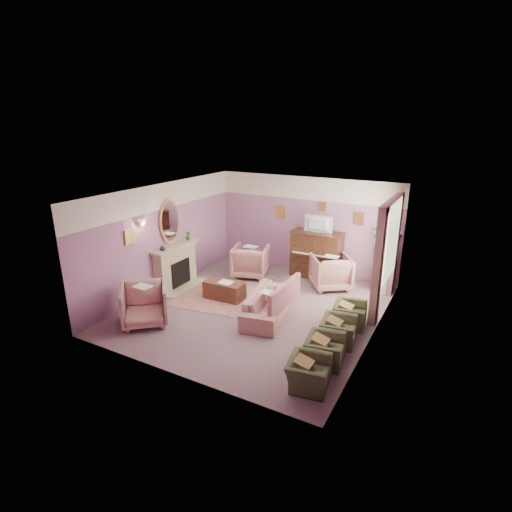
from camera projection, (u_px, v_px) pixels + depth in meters
The scene contains 48 objects.
floor at pixel (256, 308), 9.60m from camera, with size 5.50×6.00×0.01m, color #775E63.
ceiling at pixel (256, 193), 8.70m from camera, with size 5.50×6.00×0.01m, color white.
wall_back at pixel (305, 225), 11.65m from camera, with size 5.50×0.02×2.80m, color slate.
wall_front at pixel (170, 303), 6.66m from camera, with size 5.50×0.02×2.80m, color slate.
wall_left at pixel (164, 237), 10.40m from camera, with size 0.02×6.00×2.80m, color slate.
wall_right at pixel (378, 274), 7.90m from camera, with size 0.02×6.00×2.80m, color slate.
picture_rail_band at pixel (307, 188), 11.29m from camera, with size 5.50×0.01×0.65m, color silver.
stripe_panel at pixel (389, 269), 9.09m from camera, with size 0.01×3.00×2.15m, color #97AD87.
fireplace_surround at pixel (176, 267), 10.77m from camera, with size 0.30×1.40×1.10m, color tan.
fireplace_inset at pixel (179, 273), 10.77m from camera, with size 0.18×0.72×0.68m, color black.
fire_ember at pixel (180, 279), 10.81m from camera, with size 0.06×0.54×0.10m, color orange.
mantel_shelf at pixel (175, 247), 10.57m from camera, with size 0.40×1.55×0.07m, color tan.
hearth at pixel (183, 286), 10.85m from camera, with size 0.55×1.50×0.02m, color tan.
mirror_frame at pixel (169, 221), 10.42m from camera, with size 0.04×0.72×1.20m, color #E0B65C.
mirror_glass at pixel (170, 221), 10.41m from camera, with size 0.01×0.60×1.06m, color white.
sconce_shade at pixel (142, 223), 9.45m from camera, with size 0.20×0.20×0.16m, color #F9A484.
piano at pixel (316, 255), 11.39m from camera, with size 1.40×0.60×1.30m, color #3E2214.
piano_keyshelf at pixel (312, 256), 11.08m from camera, with size 1.30×0.12×0.06m, color #3E2214.
piano_keys at pixel (312, 255), 11.07m from camera, with size 1.20×0.08×0.02m, color silver.
piano_top at pixel (318, 233), 11.18m from camera, with size 1.45×0.65×0.04m, color #3E2214.
television at pixel (317, 223), 11.05m from camera, with size 0.80×0.12×0.48m, color black.
print_back_left at pixel (280, 212), 11.87m from camera, with size 0.30×0.03×0.38m, color #E0B65C.
print_back_right at pixel (359, 219), 10.79m from camera, with size 0.26×0.03×0.34m, color #E0B65C.
print_back_mid at pixel (322, 207), 11.19m from camera, with size 0.22×0.03×0.26m, color #E0B65C.
print_left_wall at pixel (129, 237), 9.28m from camera, with size 0.03×0.28×0.36m, color #E0B65C.
window_blind at pixel (392, 240), 9.12m from camera, with size 0.03×1.40×1.80m, color silver.
curtain_left at pixel (378, 268), 8.52m from camera, with size 0.16×0.34×2.60m, color #9B5B67.
curtain_right at pixel (394, 246), 10.05m from camera, with size 0.16×0.34×2.60m, color #9B5B67.
pelmet at pixel (393, 202), 8.88m from camera, with size 0.16×2.20×0.16m, color #9B5B67.
mantel_plant at pixel (188, 236), 10.97m from camera, with size 0.16×0.16×0.28m, color #388230.
mantel_vase at pixel (162, 248), 10.12m from camera, with size 0.16×0.16×0.16m, color silver.
area_rug at pixel (227, 298), 10.13m from camera, with size 2.50×1.80×0.01m, color #A36960.
coffee_table at pixel (224, 290), 10.08m from camera, with size 1.00×0.50×0.45m, color #502C1C.
table_paper at pixel (226, 282), 9.98m from camera, with size 0.35×0.28×0.01m, color white.
sofa at pixel (269, 299), 9.13m from camera, with size 0.67×2.01×0.81m, color tan.
sofa_throw at pixel (285, 295), 8.89m from camera, with size 0.10×1.53×0.56m, color #9B5B67.
floral_armchair_left at pixel (250, 259), 11.49m from camera, with size 0.96×0.96×1.00m, color tan.
floral_armchair_right at pixel (331, 270), 10.66m from camera, with size 0.96×0.96×1.00m, color tan.
floral_armchair_front at pixel (144, 303), 8.75m from camera, with size 0.96×0.96×1.00m, color tan.
olive_chair_a at pixel (309, 368), 6.70m from camera, with size 0.54×0.78×0.67m, color #444D2C.
olive_chair_b at pixel (325, 346), 7.38m from camera, with size 0.54×0.78×0.67m, color #444D2C.
olive_chair_c at pixel (339, 327), 8.06m from camera, with size 0.54×0.78×0.67m, color #444D2C.
olive_chair_d at pixel (350, 311), 8.75m from camera, with size 0.54×0.78×0.67m, color #444D2C.
side_table at pixel (381, 279), 10.47m from camera, with size 0.52×0.52×0.70m, color white.
side_plant_big at pixel (383, 260), 10.30m from camera, with size 0.30×0.30×0.34m, color #388230.
side_plant_small at pixel (387, 263), 10.17m from camera, with size 0.16×0.16×0.28m, color #388230.
palm_pot at pixel (381, 284), 10.63m from camera, with size 0.34×0.34×0.34m, color brown.
palm_plant at pixel (384, 252), 10.35m from camera, with size 0.76×0.76×1.44m, color #388230.
Camera 1 is at (4.16, -7.63, 4.27)m, focal length 28.00 mm.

